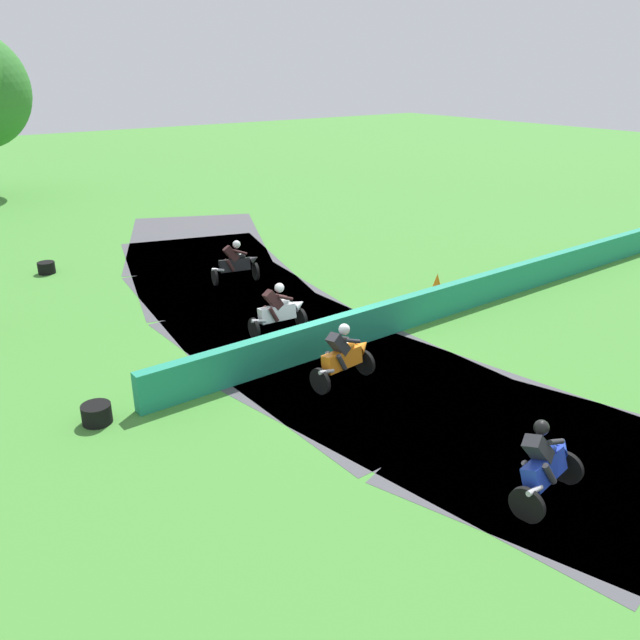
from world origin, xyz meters
TOP-DOWN VIEW (x-y plane):
  - ground_plane at (0.00, 0.00)m, footprint 120.00×120.00m
  - track_asphalt at (1.22, 0.03)m, footprint 10.37×34.37m
  - safety_barrier at (5.69, 0.14)m, footprint 21.01×0.80m
  - motorcycle_lead_black at (1.13, 6.28)m, footprint 1.71×1.02m
  - motorcycle_chase_white at (-0.10, 1.77)m, footprint 1.71×0.83m
  - motorcycle_trailing_orange at (-0.46, -1.49)m, footprint 1.68×0.83m
  - motorcycle_fourth_blue at (-0.33, -6.71)m, footprint 1.67×1.00m
  - tire_stack_near at (-3.74, 10.97)m, footprint 0.58×0.58m
  - tire_stack_mid_a at (-5.59, 0.04)m, footprint 0.60×0.60m
  - traffic_cone at (6.13, 2.01)m, footprint 0.28×0.28m

SIDE VIEW (x-z plane):
  - ground_plane at x=0.00m, z-range 0.00..0.00m
  - track_asphalt at x=1.22m, z-range 0.00..0.01m
  - tire_stack_near at x=-3.74m, z-range 0.00..0.40m
  - tire_stack_mid_a at x=-5.59m, z-range 0.00..0.40m
  - traffic_cone at x=6.13m, z-range 0.00..0.44m
  - safety_barrier at x=5.69m, z-range 0.00..0.90m
  - motorcycle_fourth_blue at x=-0.33m, z-range -0.08..1.35m
  - motorcycle_lead_black at x=1.13m, z-range -0.06..1.37m
  - motorcycle_chase_white at x=-0.10m, z-range -0.05..1.37m
  - motorcycle_trailing_orange at x=-0.46m, z-range -0.05..1.37m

